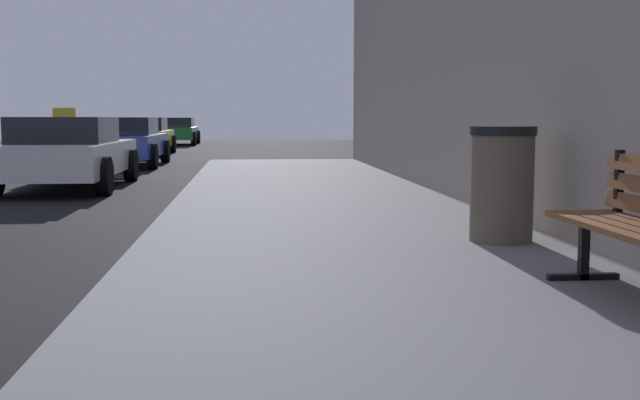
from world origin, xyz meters
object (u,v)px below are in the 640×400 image
(car_blue, at_px, (125,141))
(car_yellow, at_px, (143,136))
(car_green, at_px, (177,131))
(trash_bin, at_px, (502,184))
(car_white, at_px, (68,152))

(car_blue, xyz_separation_m, car_yellow, (-0.41, 6.33, -0.00))
(car_yellow, distance_m, car_green, 9.82)
(trash_bin, relative_size, car_green, 0.23)
(car_blue, distance_m, car_green, 16.15)
(trash_bin, relative_size, car_yellow, 0.25)
(car_white, bearing_deg, car_blue, 90.11)
(trash_bin, bearing_deg, car_green, 100.66)
(car_blue, relative_size, car_green, 0.99)
(car_blue, xyz_separation_m, car_green, (-0.13, 16.15, -0.00))
(car_white, distance_m, car_yellow, 12.70)
(car_blue, bearing_deg, car_white, -89.89)
(trash_bin, xyz_separation_m, car_blue, (-5.46, 13.60, -0.02))
(trash_bin, height_order, car_blue, car_blue)
(trash_bin, height_order, car_green, car_green)
(trash_bin, bearing_deg, car_white, 126.98)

